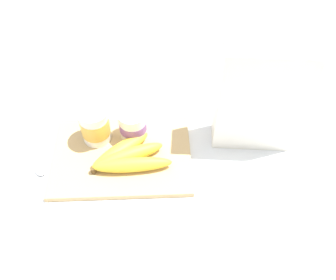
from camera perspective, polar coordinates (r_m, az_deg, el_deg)
The scene contains 7 objects.
ground_plane at distance 0.92m, azimuth -7.25°, elevation -2.78°, with size 2.40×2.40×0.00m, color white.
cutting_board at distance 0.92m, azimuth -7.30°, elevation -2.50°, with size 0.35×0.24×0.02m, color tan.
cereal_box at distance 0.88m, azimuth 14.24°, elevation 6.44°, with size 0.20×0.08×0.29m, color white.
yogurt_cup_front at distance 0.92m, azimuth -11.46°, elevation 2.31°, with size 0.08×0.08×0.10m.
yogurt_cup_back at distance 0.92m, azimuth -5.56°, elevation 2.39°, with size 0.07×0.07×0.08m.
banana_bunch at distance 0.88m, azimuth -6.39°, elevation -2.71°, with size 0.20×0.14×0.04m.
spoon at distance 0.96m, azimuth -20.16°, elevation -3.50°, with size 0.09×0.12×0.01m.
Camera 1 is at (0.09, -0.55, 0.74)m, focal length 38.67 mm.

